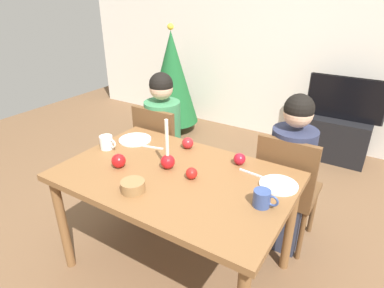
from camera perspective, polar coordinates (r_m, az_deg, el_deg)
ground_plane at (r=2.43m, az=-2.67°, el=-20.65°), size 7.68×7.68×0.00m
back_wall at (r=4.11m, az=18.99°, el=17.99°), size 6.40×0.10×2.60m
dining_table at (r=2.00m, az=-3.06°, el=-7.36°), size 1.40×0.90×0.75m
chair_left at (r=2.80m, az=-5.42°, el=-0.88°), size 0.40×0.40×0.90m
chair_right at (r=2.38m, az=16.37°, el=-7.12°), size 0.40×0.40×0.90m
person_left_child at (r=2.80m, az=-5.07°, el=0.43°), size 0.30×0.30×1.17m
person_right_child at (r=2.37m, az=16.77°, el=-5.58°), size 0.30×0.30×1.17m
tv_stand at (r=3.98m, az=24.36°, el=0.87°), size 0.64×0.40×0.48m
tv at (r=3.83m, az=25.63°, el=7.27°), size 0.79×0.05×0.46m
christmas_tree at (r=4.25m, az=-3.58°, el=11.60°), size 0.68×0.68×1.39m
candle_centerpiece at (r=1.99m, az=-4.34°, el=-2.58°), size 0.09×0.09×0.32m
plate_left at (r=2.42m, az=-10.04°, el=0.77°), size 0.24×0.24×0.01m
plate_right at (r=1.91m, az=15.10°, el=-7.02°), size 0.22×0.22×0.01m
mug_left at (r=2.32m, az=-14.88°, el=0.28°), size 0.13×0.09×0.10m
mug_right at (r=1.70m, az=12.37°, el=-9.41°), size 0.13×0.09×0.09m
fork_left at (r=2.29m, az=-7.21°, el=-0.54°), size 0.18×0.06×0.01m
fork_right at (r=1.98m, az=10.71°, el=-5.21°), size 0.18×0.03×0.01m
bowl_walnuts at (r=1.82m, az=-10.43°, el=-7.36°), size 0.13×0.13×0.06m
apple_near_candle at (r=1.89m, az=-0.07°, el=-5.20°), size 0.07×0.07×0.07m
apple_by_left_plate at (r=2.06m, az=-12.87°, el=-2.92°), size 0.09×0.09×0.09m
apple_by_right_mug at (r=2.06m, az=8.43°, el=-2.64°), size 0.08×0.08×0.08m
apple_far_edge at (r=2.25m, az=-0.76°, el=0.19°), size 0.08×0.08×0.08m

